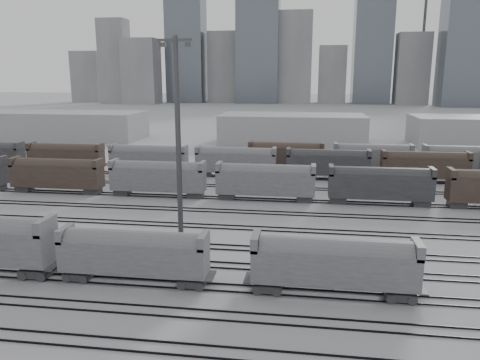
# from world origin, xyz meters

# --- Properties ---
(ground) EXTENTS (900.00, 900.00, 0.00)m
(ground) POSITION_xyz_m (0.00, 0.00, 0.00)
(ground) COLOR #B3B3B8
(ground) RESTS_ON ground
(tracks) EXTENTS (220.00, 71.50, 0.16)m
(tracks) POSITION_xyz_m (0.00, 17.50, 0.08)
(tracks) COLOR black
(tracks) RESTS_ON ground
(hopper_car_b) EXTENTS (13.77, 2.74, 4.92)m
(hopper_car_b) POSITION_xyz_m (-1.33, 1.00, 3.04)
(hopper_car_b) COLOR #27272A
(hopper_car_b) RESTS_ON ground
(hopper_car_c) EXTENTS (14.25, 2.83, 5.10)m
(hopper_car_c) POSITION_xyz_m (16.66, 1.00, 3.15)
(hopper_car_c) COLOR #27272A
(hopper_car_c) RESTS_ON ground
(light_mast_c) EXTENTS (3.65, 0.58, 22.81)m
(light_mast_c) POSITION_xyz_m (0.23, 11.50, 12.10)
(light_mast_c) COLOR #3C3C3F
(light_mast_c) RESTS_ON ground
(bg_string_near) EXTENTS (151.00, 3.00, 5.60)m
(bg_string_near) POSITION_xyz_m (8.00, 32.00, 2.80)
(bg_string_near) COLOR slate
(bg_string_near) RESTS_ON ground
(bg_string_mid) EXTENTS (151.00, 3.00, 5.60)m
(bg_string_mid) POSITION_xyz_m (18.00, 48.00, 2.80)
(bg_string_mid) COLOR #27272A
(bg_string_mid) RESTS_ON ground
(bg_string_far) EXTENTS (66.00, 3.00, 5.60)m
(bg_string_far) POSITION_xyz_m (35.50, 56.00, 2.80)
(bg_string_far) COLOR #44342B
(bg_string_far) RESTS_ON ground
(warehouse_left) EXTENTS (50.00, 18.00, 8.00)m
(warehouse_left) POSITION_xyz_m (-60.00, 95.00, 4.00)
(warehouse_left) COLOR gray
(warehouse_left) RESTS_ON ground
(warehouse_mid) EXTENTS (40.00, 18.00, 8.00)m
(warehouse_mid) POSITION_xyz_m (10.00, 95.00, 4.00)
(warehouse_mid) COLOR gray
(warehouse_mid) RESTS_ON ground
(warehouse_right) EXTENTS (35.00, 18.00, 8.00)m
(warehouse_right) POSITION_xyz_m (60.00, 95.00, 4.00)
(warehouse_right) COLOR gray
(warehouse_right) RESTS_ON ground
(skyline) EXTENTS (316.00, 22.40, 95.00)m
(skyline) POSITION_xyz_m (10.84, 280.00, 34.73)
(skyline) COLOR #949497
(skyline) RESTS_ON ground
(crane_left) EXTENTS (42.00, 1.80, 100.00)m
(crane_left) POSITION_xyz_m (-28.74, 305.00, 57.39)
(crane_left) COLOR #3C3C3F
(crane_left) RESTS_ON ground
(crane_right) EXTENTS (42.00, 1.80, 100.00)m
(crane_right) POSITION_xyz_m (91.26, 305.00, 57.39)
(crane_right) COLOR #3C3C3F
(crane_right) RESTS_ON ground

